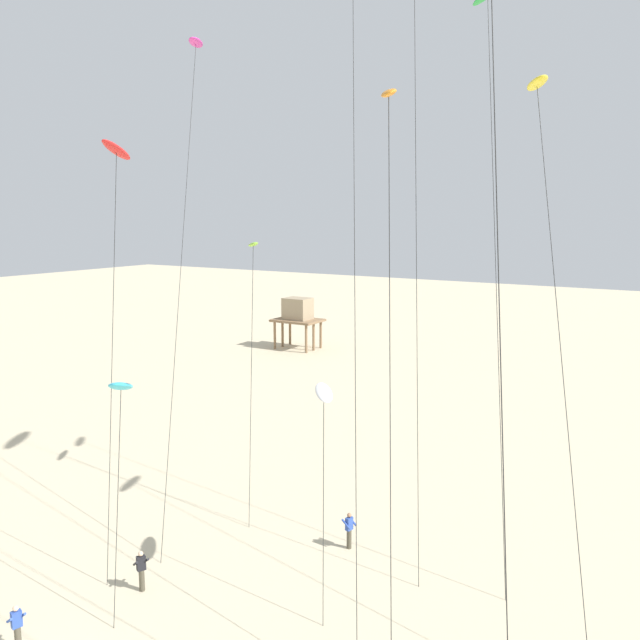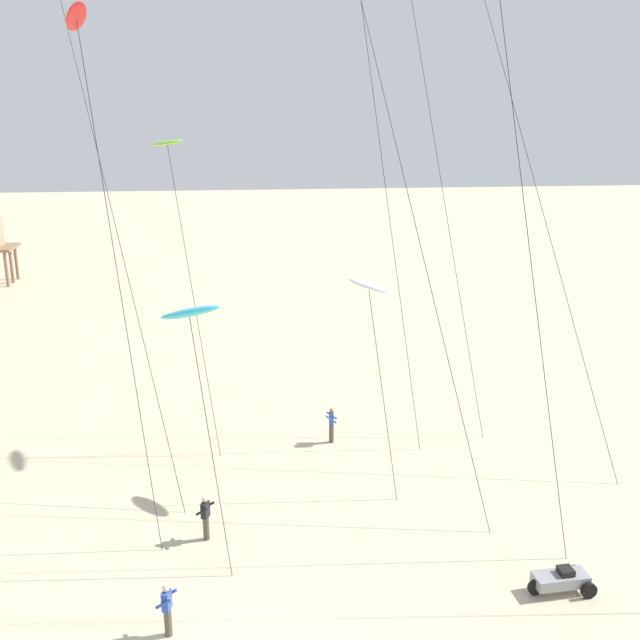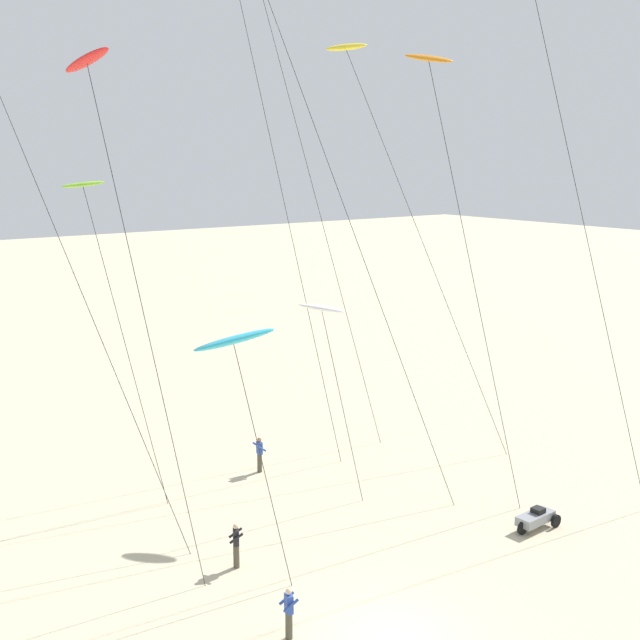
{
  "view_description": "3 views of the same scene",
  "coord_description": "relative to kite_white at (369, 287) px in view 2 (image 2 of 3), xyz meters",
  "views": [
    {
      "loc": [
        16.49,
        -9.77,
        14.66
      ],
      "look_at": [
        2.83,
        12.63,
        10.4
      ],
      "focal_mm": 36.16,
      "sensor_mm": 36.0,
      "label": 1
    },
    {
      "loc": [
        -0.36,
        -15.62,
        14.34
      ],
      "look_at": [
        3.17,
        13.77,
        5.82
      ],
      "focal_mm": 39.83,
      "sensor_mm": 36.0,
      "label": 2
    },
    {
      "loc": [
        -15.01,
        -16.81,
        14.4
      ],
      "look_at": [
        4.02,
        9.42,
        7.85
      ],
      "focal_mm": 45.82,
      "sensor_mm": 36.0,
      "label": 3
    }
  ],
  "objects": [
    {
      "name": "kite_orange",
      "position": [
        3.6,
        -2.37,
        9.51
      ],
      "size": [
        2.95,
        4.82,
        18.49
      ],
      "color": "orange",
      "rests_on": "ground"
    },
    {
      "name": "kite_red",
      "position": [
        -9.7,
        -0.69,
        8.98
      ],
      "size": [
        2.57,
        4.38,
        17.8
      ],
      "color": "red",
      "rests_on": "ground"
    },
    {
      "name": "kite_cyan",
      "position": [
        -6.46,
        -3.88,
        0.26
      ],
      "size": [
        2.54,
        3.16,
        8.98
      ],
      "color": "#33BFE0",
      "rests_on": "ground"
    },
    {
      "name": "kite_flyer_middle",
      "position": [
        -7.21,
        -8.19,
        -7.23
      ],
      "size": [
        0.63,
        0.65,
        1.67
      ],
      "color": "#4C4738",
      "rests_on": "ground"
    },
    {
      "name": "kite_lime",
      "position": [
        -7.65,
        5.88,
        4.81
      ],
      "size": [
        2.63,
        3.91,
        13.48
      ],
      "color": "#8CD833",
      "rests_on": "ground"
    },
    {
      "name": "kite_flyer_furthest",
      "position": [
        -6.3,
        -3.46,
        -7.23
      ],
      "size": [
        0.68,
        0.7,
        1.67
      ],
      "color": "#4C4738",
      "rests_on": "ground"
    },
    {
      "name": "kite_flyer_nearest",
      "position": [
        -0.89,
        3.68,
        -7.23
      ],
      "size": [
        0.6,
        0.62,
        1.67
      ],
      "color": "#4C4738",
      "rests_on": "ground"
    },
    {
      "name": "beach_buggy",
      "position": [
        4.83,
        -7.67,
        -7.69
      ],
      "size": [
        2.08,
        1.06,
        0.82
      ],
      "color": "gray",
      "rests_on": "ground"
    },
    {
      "name": "kite_white",
      "position": [
        0.0,
        0.0,
        0.0
      ],
      "size": [
        1.85,
        2.65,
        8.43
      ],
      "color": "white",
      "rests_on": "ground"
    }
  ]
}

